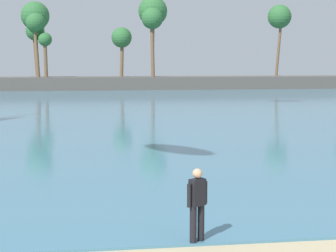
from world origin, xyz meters
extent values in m
cube|color=teal|center=(0.00, 58.60, 0.03)|extent=(220.00, 105.02, 0.06)
cube|color=#514C47|center=(0.00, 71.11, 0.90)|extent=(97.16, 6.00, 1.80)
cylinder|color=brown|center=(26.61, 72.50, 6.12)|extent=(0.82, 0.87, 8.67)
sphere|color=#2D6633|center=(26.61, 72.50, 10.45)|extent=(3.45, 3.45, 3.45)
cylinder|color=brown|center=(-6.88, 69.82, 4.32)|extent=(0.55, 0.50, 5.06)
sphere|color=#2D6633|center=(-6.88, 69.82, 6.85)|extent=(1.83, 1.83, 1.83)
cylinder|color=brown|center=(-8.21, 71.14, 5.92)|extent=(0.67, 0.61, 8.26)
sphere|color=#2D6633|center=(-8.21, 71.14, 10.04)|extent=(3.82, 3.82, 3.82)
cylinder|color=brown|center=(7.69, 71.02, 5.83)|extent=(0.64, 0.64, 8.08)
sphere|color=#2D6633|center=(7.69, 71.02, 9.87)|extent=(3.00, 3.00, 3.00)
cylinder|color=brown|center=(3.43, 71.43, 4.52)|extent=(0.66, 0.56, 5.45)
sphere|color=#2D6633|center=(3.43, 71.43, 7.23)|extent=(2.82, 2.82, 2.82)
cylinder|color=brown|center=(-8.25, 70.98, 4.89)|extent=(0.80, 0.54, 6.20)
sphere|color=#2D6633|center=(-8.25, 70.98, 7.98)|extent=(2.51, 2.51, 2.51)
cylinder|color=brown|center=(7.93, 72.43, 6.39)|extent=(0.59, 0.55, 9.19)
sphere|color=#2D6633|center=(7.93, 72.43, 10.98)|extent=(4.11, 4.11, 4.11)
cylinder|color=brown|center=(-8.05, 69.98, 5.45)|extent=(0.79, 0.50, 7.32)
sphere|color=#2D6633|center=(-8.05, 69.98, 9.11)|extent=(2.65, 2.65, 2.65)
cylinder|color=black|center=(1.08, 6.19, 0.43)|extent=(0.15, 0.15, 0.86)
cylinder|color=black|center=(1.27, 6.30, 0.43)|extent=(0.15, 0.15, 0.86)
cube|color=black|center=(1.17, 6.25, 1.15)|extent=(0.39, 0.34, 0.58)
sphere|color=tan|center=(1.17, 6.25, 1.56)|extent=(0.21, 0.21, 0.21)
cylinder|color=black|center=(0.97, 6.13, 1.11)|extent=(0.09, 0.09, 0.50)
cylinder|color=black|center=(1.37, 6.36, 1.11)|extent=(0.09, 0.09, 0.50)
camera|label=1|loc=(-1.08, -4.90, 3.94)|focal=57.94mm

